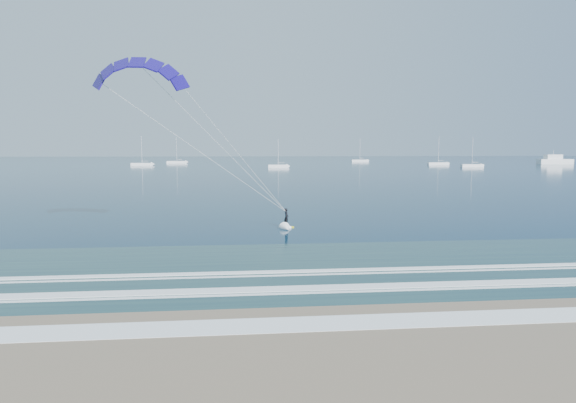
{
  "coord_description": "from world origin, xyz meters",
  "views": [
    {
      "loc": [
        -2.44,
        -22.45,
        7.93
      ],
      "look_at": [
        2.38,
        23.97,
        3.02
      ],
      "focal_mm": 32.0,
      "sensor_mm": 36.0,
      "label": 1
    }
  ],
  "objects_px": {
    "motor_yacht": "(554,160)",
    "sailboat_1": "(142,164)",
    "sailboat_4": "(360,161)",
    "sailboat_6": "(472,165)",
    "sailboat_3": "(278,166)",
    "kitesurfer_rig": "(218,144)",
    "sailboat_2": "(177,162)",
    "sailboat_5": "(438,163)"
  },
  "relations": [
    {
      "from": "sailboat_4",
      "to": "kitesurfer_rig",
      "type": "bearing_deg",
      "value": -106.8
    },
    {
      "from": "sailboat_4",
      "to": "sailboat_5",
      "type": "xyz_separation_m",
      "value": [
        22.77,
        -56.58,
        0.0
      ]
    },
    {
      "from": "sailboat_1",
      "to": "sailboat_4",
      "type": "relative_size",
      "value": 0.99
    },
    {
      "from": "sailboat_2",
      "to": "sailboat_5",
      "type": "distance_m",
      "value": 127.58
    },
    {
      "from": "sailboat_4",
      "to": "sailboat_6",
      "type": "height_order",
      "value": "sailboat_4"
    },
    {
      "from": "kitesurfer_rig",
      "to": "sailboat_4",
      "type": "relative_size",
      "value": 1.45
    },
    {
      "from": "sailboat_2",
      "to": "sailboat_4",
      "type": "xyz_separation_m",
      "value": [
        99.39,
        19.78,
        -0.0
      ]
    },
    {
      "from": "sailboat_2",
      "to": "sailboat_6",
      "type": "distance_m",
      "value": 140.71
    },
    {
      "from": "sailboat_3",
      "to": "kitesurfer_rig",
      "type": "bearing_deg",
      "value": -96.79
    },
    {
      "from": "kitesurfer_rig",
      "to": "sailboat_2",
      "type": "xyz_separation_m",
      "value": [
        -27.65,
        217.88,
        -7.58
      ]
    },
    {
      "from": "sailboat_4",
      "to": "motor_yacht",
      "type": "bearing_deg",
      "value": -31.68
    },
    {
      "from": "sailboat_1",
      "to": "sailboat_3",
      "type": "relative_size",
      "value": 1.14
    },
    {
      "from": "kitesurfer_rig",
      "to": "motor_yacht",
      "type": "height_order",
      "value": "kitesurfer_rig"
    },
    {
      "from": "motor_yacht",
      "to": "sailboat_3",
      "type": "relative_size",
      "value": 1.47
    },
    {
      "from": "sailboat_1",
      "to": "sailboat_6",
      "type": "relative_size",
      "value": 1.05
    },
    {
      "from": "motor_yacht",
      "to": "sailboat_6",
      "type": "distance_m",
      "value": 64.97
    },
    {
      "from": "sailboat_2",
      "to": "sailboat_6",
      "type": "relative_size",
      "value": 1.09
    },
    {
      "from": "motor_yacht",
      "to": "sailboat_3",
      "type": "xyz_separation_m",
      "value": [
        -136.1,
        -29.98,
        -1.13
      ]
    },
    {
      "from": "sailboat_2",
      "to": "sailboat_3",
      "type": "xyz_separation_m",
      "value": [
        46.29,
        -61.42,
        -0.01
      ]
    },
    {
      "from": "kitesurfer_rig",
      "to": "sailboat_3",
      "type": "xyz_separation_m",
      "value": [
        18.64,
        156.46,
        -7.59
      ]
    },
    {
      "from": "motor_yacht",
      "to": "sailboat_1",
      "type": "relative_size",
      "value": 1.29
    },
    {
      "from": "kitesurfer_rig",
      "to": "sailboat_3",
      "type": "height_order",
      "value": "kitesurfer_rig"
    },
    {
      "from": "sailboat_3",
      "to": "sailboat_4",
      "type": "bearing_deg",
      "value": 56.82
    },
    {
      "from": "kitesurfer_rig",
      "to": "sailboat_1",
      "type": "height_order",
      "value": "kitesurfer_rig"
    },
    {
      "from": "sailboat_3",
      "to": "sailboat_5",
      "type": "bearing_deg",
      "value": 17.98
    },
    {
      "from": "sailboat_1",
      "to": "sailboat_6",
      "type": "bearing_deg",
      "value": -12.95
    },
    {
      "from": "motor_yacht",
      "to": "kitesurfer_rig",
      "type": "bearing_deg",
      "value": -129.69
    },
    {
      "from": "sailboat_4",
      "to": "sailboat_6",
      "type": "xyz_separation_m",
      "value": [
        26.33,
        -82.97,
        -0.01
      ]
    },
    {
      "from": "sailboat_2",
      "to": "sailboat_3",
      "type": "relative_size",
      "value": 1.18
    },
    {
      "from": "motor_yacht",
      "to": "sailboat_4",
      "type": "bearing_deg",
      "value": 148.32
    },
    {
      "from": "sailboat_2",
      "to": "sailboat_3",
      "type": "height_order",
      "value": "sailboat_2"
    },
    {
      "from": "kitesurfer_rig",
      "to": "motor_yacht",
      "type": "bearing_deg",
      "value": 50.31
    },
    {
      "from": "kitesurfer_rig",
      "to": "sailboat_4",
      "type": "bearing_deg",
      "value": 73.2
    },
    {
      "from": "sailboat_2",
      "to": "sailboat_6",
      "type": "height_order",
      "value": "sailboat_2"
    },
    {
      "from": "kitesurfer_rig",
      "to": "sailboat_3",
      "type": "relative_size",
      "value": 1.67
    },
    {
      "from": "kitesurfer_rig",
      "to": "sailboat_3",
      "type": "distance_m",
      "value": 157.75
    },
    {
      "from": "kitesurfer_rig",
      "to": "sailboat_1",
      "type": "xyz_separation_m",
      "value": [
        -39.35,
        186.3,
        -7.59
      ]
    },
    {
      "from": "kitesurfer_rig",
      "to": "sailboat_4",
      "type": "distance_m",
      "value": 248.37
    },
    {
      "from": "motor_yacht",
      "to": "sailboat_2",
      "type": "distance_m",
      "value": 185.09
    },
    {
      "from": "sailboat_6",
      "to": "kitesurfer_rig",
      "type": "bearing_deg",
      "value": -122.37
    },
    {
      "from": "kitesurfer_rig",
      "to": "sailboat_1",
      "type": "bearing_deg",
      "value": 101.93
    },
    {
      "from": "motor_yacht",
      "to": "sailboat_6",
      "type": "height_order",
      "value": "sailboat_6"
    }
  ]
}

